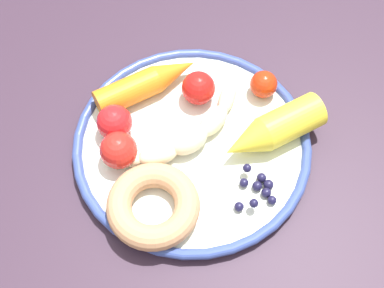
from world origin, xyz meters
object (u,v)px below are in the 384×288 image
object	(u,v)px
donut	(153,206)
blueberry_pile	(257,189)
carrot_orange	(147,83)
tomato_mid	(198,88)
tomato_near	(114,122)
carrot_yellow	(272,130)
plate	(192,145)
banana	(185,136)
tomato_far	(264,84)
tomato_extra	(119,150)
dining_table	(145,193)

from	to	relation	value
donut	blueberry_pile	bearing A→B (deg)	27.08
carrot_orange	tomato_mid	bearing A→B (deg)	6.71
tomato_near	donut	bearing A→B (deg)	-49.33
carrot_yellow	tomato_near	bearing A→B (deg)	-167.94
plate	tomato_near	size ratio (longest dim) A/B	6.70
banana	tomato_far	xyz separation A→B (m)	(0.07, 0.09, 0.00)
carrot_orange	blueberry_pile	xyz separation A→B (m)	(0.16, -0.10, -0.01)
carrot_yellow	tomato_far	bearing A→B (deg)	109.96
carrot_yellow	tomato_far	size ratio (longest dim) A/B	3.51
plate	carrot_orange	xyz separation A→B (m)	(-0.07, 0.06, 0.02)
carrot_yellow	tomato_mid	distance (m)	0.10
carrot_yellow	tomato_extra	distance (m)	0.18
carrot_orange	donut	distance (m)	0.16
banana	carrot_orange	distance (m)	0.09
tomato_mid	dining_table	bearing A→B (deg)	-113.79
carrot_orange	carrot_yellow	size ratio (longest dim) A/B	1.00
carrot_yellow	donut	world-z (taller)	carrot_yellow
blueberry_pile	tomato_far	xyz separation A→B (m)	(-0.02, 0.13, 0.01)
plate	tomato_mid	distance (m)	0.07
plate	carrot_yellow	bearing A→B (deg)	19.34
carrot_orange	tomato_mid	distance (m)	0.06
carrot_orange	tomato_extra	bearing A→B (deg)	-90.92
donut	blueberry_pile	size ratio (longest dim) A/B	1.88
plate	donut	world-z (taller)	donut
tomato_mid	carrot_yellow	bearing A→B (deg)	-19.66
banana	tomato_mid	xyz separation A→B (m)	(-0.00, 0.06, 0.01)
dining_table	tomato_near	world-z (taller)	tomato_near
donut	tomato_near	size ratio (longest dim) A/B	2.43
plate	tomato_far	world-z (taller)	tomato_far
carrot_yellow	tomato_near	distance (m)	0.18
tomato_mid	carrot_orange	bearing A→B (deg)	-173.29
plate	dining_table	bearing A→B (deg)	-146.87
tomato_mid	plate	bearing A→B (deg)	-81.27
carrot_yellow	carrot_orange	bearing A→B (deg)	170.27
donut	tomato_far	xyz separation A→B (m)	(0.08, 0.19, 0.00)
banana	dining_table	bearing A→B (deg)	-140.46
banana	carrot_yellow	xyz separation A→B (m)	(0.10, 0.03, 0.01)
banana	donut	size ratio (longest dim) A/B	1.49
plate	tomato_extra	size ratio (longest dim) A/B	6.52
blueberry_pile	tomato_near	size ratio (longest dim) A/B	1.30
carrot_orange	tomato_extra	xyz separation A→B (m)	(-0.00, -0.10, 0.00)
donut	banana	bearing A→B (deg)	84.78
banana	carrot_orange	xyz separation A→B (m)	(-0.06, 0.06, 0.00)
carrot_yellow	tomato_far	xyz separation A→B (m)	(-0.02, 0.06, -0.00)
donut	carrot_yellow	bearing A→B (deg)	49.50
blueberry_pile	carrot_orange	bearing A→B (deg)	148.47
carrot_yellow	banana	bearing A→B (deg)	-163.36
dining_table	tomato_extra	xyz separation A→B (m)	(-0.02, -0.01, 0.12)
tomato_mid	tomato_extra	bearing A→B (deg)	-120.96
carrot_yellow	tomato_extra	size ratio (longest dim) A/B	2.74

